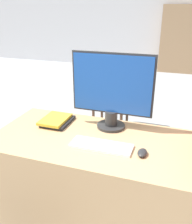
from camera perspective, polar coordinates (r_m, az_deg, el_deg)
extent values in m
cube|color=silver|center=(7.20, 15.69, 20.44)|extent=(12.00, 0.06, 2.80)
cube|color=tan|center=(1.96, -0.66, -15.84)|extent=(1.42, 0.72, 0.76)
cylinder|color=#282828|center=(1.91, 3.43, -3.17)|extent=(0.21, 0.21, 0.02)
cylinder|color=#282828|center=(1.88, 3.48, -1.39)|extent=(0.09, 0.09, 0.11)
cube|color=#282828|center=(1.79, 3.72, 6.40)|extent=(0.60, 0.01, 0.45)
cube|color=#19479E|center=(1.79, 3.68, 6.35)|extent=(0.57, 0.02, 0.42)
cube|color=white|center=(1.64, 1.23, -7.73)|extent=(0.41, 0.14, 0.02)
ellipsoid|color=#262626|center=(1.58, 10.53, -9.14)|extent=(0.06, 0.10, 0.03)
cube|color=#232328|center=(1.99, -8.71, -2.13)|extent=(0.20, 0.25, 0.02)
cube|color=gold|center=(1.98, -9.35, -1.64)|extent=(0.19, 0.26, 0.02)
cylinder|color=#4C3323|center=(3.36, -0.60, -1.99)|extent=(0.04, 0.04, 0.39)
cylinder|color=#4C3323|center=(3.27, 5.71, -2.88)|extent=(0.04, 0.04, 0.39)
cylinder|color=#4C3323|center=(3.69, 1.35, 0.36)|extent=(0.04, 0.04, 0.39)
cylinder|color=#4C3323|center=(3.61, 7.12, -0.39)|extent=(0.04, 0.04, 0.39)
cube|color=#4C3323|center=(3.39, 3.49, 2.22)|extent=(0.44, 0.44, 0.05)
cube|color=#4C3323|center=(3.50, 4.46, 7.02)|extent=(0.44, 0.04, 0.43)
cube|color=#9E7A56|center=(6.98, 19.58, 15.28)|extent=(1.19, 0.32, 1.68)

